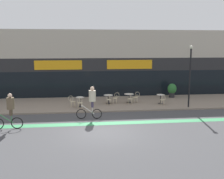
# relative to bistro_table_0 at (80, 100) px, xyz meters

# --- Properties ---
(ground_plane) EXTENTS (120.00, 120.00, 0.00)m
(ground_plane) POSITION_rel_bistro_table_0_xyz_m (1.35, -6.01, -0.67)
(ground_plane) COLOR #424244
(sidewalk_slab) EXTENTS (40.00, 5.50, 0.12)m
(sidewalk_slab) POSITION_rel_bistro_table_0_xyz_m (1.35, 1.24, -0.61)
(sidewalk_slab) COLOR gray
(sidewalk_slab) RESTS_ON ground
(storefront_facade) EXTENTS (40.00, 4.06, 6.30)m
(storefront_facade) POSITION_rel_bistro_table_0_xyz_m (1.35, 5.96, 2.47)
(storefront_facade) COLOR #B2A899
(storefront_facade) RESTS_ON ground
(bike_lane_stripe) EXTENTS (36.00, 0.70, 0.01)m
(bike_lane_stripe) POSITION_rel_bistro_table_0_xyz_m (1.35, -4.27, -0.66)
(bike_lane_stripe) COLOR #2D844C
(bike_lane_stripe) RESTS_ON ground
(bistro_table_0) EXTENTS (0.64, 0.64, 0.77)m
(bistro_table_0) POSITION_rel_bistro_table_0_xyz_m (0.00, 0.00, 0.00)
(bistro_table_0) COLOR black
(bistro_table_0) RESTS_ON sidewalk_slab
(bistro_table_1) EXTENTS (0.75, 0.75, 0.71)m
(bistro_table_1) POSITION_rel_bistro_table_0_xyz_m (2.32, 0.97, -0.03)
(bistro_table_1) COLOR black
(bistro_table_1) RESTS_ON sidewalk_slab
(bistro_table_2) EXTENTS (0.79, 0.79, 0.74)m
(bistro_table_2) POSITION_rel_bistro_table_0_xyz_m (4.08, 1.09, -0.01)
(bistro_table_2) COLOR black
(bistro_table_2) RESTS_ON sidewalk_slab
(bistro_table_3) EXTENTS (0.67, 0.67, 0.76)m
(bistro_table_3) POSITION_rel_bistro_table_0_xyz_m (6.61, 0.41, -0.01)
(bistro_table_3) COLOR black
(bistro_table_3) RESTS_ON sidewalk_slab
(cafe_chair_0_near) EXTENTS (0.44, 0.59, 0.90)m
(cafe_chair_0_near) POSITION_rel_bistro_table_0_xyz_m (-0.01, -0.63, -0.03)
(cafe_chair_0_near) COLOR beige
(cafe_chair_0_near) RESTS_ON sidewalk_slab
(cafe_chair_0_side) EXTENTS (0.59, 0.43, 0.90)m
(cafe_chair_0_side) POSITION_rel_bistro_table_0_xyz_m (-0.63, 0.01, -0.03)
(cafe_chair_0_side) COLOR beige
(cafe_chair_0_side) RESTS_ON sidewalk_slab
(cafe_chair_1_near) EXTENTS (0.42, 0.59, 0.90)m
(cafe_chair_1_near) POSITION_rel_bistro_table_0_xyz_m (2.32, 0.35, -0.03)
(cafe_chair_1_near) COLOR beige
(cafe_chair_1_near) RESTS_ON sidewalk_slab
(cafe_chair_1_side) EXTENTS (0.58, 0.41, 0.90)m
(cafe_chair_1_side) POSITION_rel_bistro_table_0_xyz_m (2.95, 0.97, -0.03)
(cafe_chair_1_side) COLOR beige
(cafe_chair_1_side) RESTS_ON sidewalk_slab
(cafe_chair_2_near) EXTENTS (0.41, 0.58, 0.90)m
(cafe_chair_2_near) POSITION_rel_bistro_table_0_xyz_m (4.08, 0.47, -0.03)
(cafe_chair_2_near) COLOR beige
(cafe_chair_2_near) RESTS_ON sidewalk_slab
(cafe_chair_2_side) EXTENTS (0.58, 0.42, 0.90)m
(cafe_chair_2_side) POSITION_rel_bistro_table_0_xyz_m (4.71, 1.10, -0.03)
(cafe_chair_2_side) COLOR beige
(cafe_chair_2_side) RESTS_ON sidewalk_slab
(cafe_chair_3_near) EXTENTS (0.43, 0.59, 0.90)m
(cafe_chair_3_near) POSITION_rel_bistro_table_0_xyz_m (6.62, -0.21, -0.03)
(cafe_chair_3_near) COLOR beige
(cafe_chair_3_near) RESTS_ON sidewalk_slab
(planter_pot) EXTENTS (0.81, 0.81, 1.29)m
(planter_pot) POSITION_rel_bistro_table_0_xyz_m (8.43, 2.85, 0.17)
(planter_pot) COLOR #232326
(planter_pot) RESTS_ON sidewalk_slab
(lamp_post) EXTENTS (0.26, 0.26, 4.76)m
(lamp_post) POSITION_rel_bistro_table_0_xyz_m (8.43, -1.03, 2.23)
(lamp_post) COLOR black
(lamp_post) RESTS_ON sidewalk_slab
(cyclist_0) EXTENTS (1.73, 0.54, 2.21)m
(cyclist_0) POSITION_rel_bistro_table_0_xyz_m (0.80, -3.10, 0.64)
(cyclist_0) COLOR black
(cyclist_0) RESTS_ON ground
(cyclist_1) EXTENTS (1.79, 0.48, 2.14)m
(cyclist_1) POSITION_rel_bistro_table_0_xyz_m (-4.04, -4.76, 0.57)
(cyclist_1) COLOR black
(cyclist_1) RESTS_ON ground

